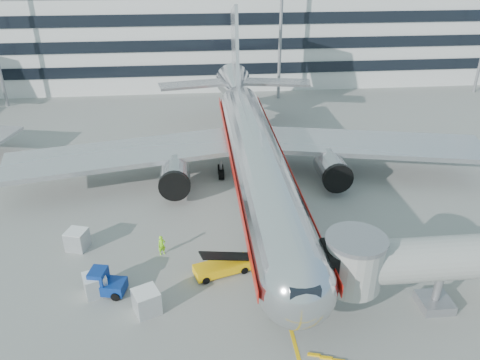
{
  "coord_description": "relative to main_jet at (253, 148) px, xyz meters",
  "views": [
    {
      "loc": [
        -5.67,
        -31.92,
        23.05
      ],
      "look_at": [
        -1.99,
        5.14,
        4.0
      ],
      "focal_mm": 35.0,
      "sensor_mm": 36.0,
      "label": 1
    }
  ],
  "objects": [
    {
      "name": "lead_in_line",
      "position": [
        0.0,
        -1.72,
        -4.23
      ],
      "size": [
        0.25,
        70.0,
        0.01
      ],
      "primitive_type": "cube",
      "color": "yellow",
      "rests_on": "ground"
    },
    {
      "name": "ramp_worker",
      "position": [
        -8.92,
        -11.55,
        -3.37
      ],
      "size": [
        0.74,
        0.63,
        1.73
      ],
      "primitive_type": "imported",
      "rotation": [
        0.0,
        0.0,
        0.4
      ],
      "color": "#94FF1A",
      "rests_on": "ground"
    },
    {
      "name": "light_mast_centre",
      "position": [
        8.0,
        30.28,
        10.64
      ],
      "size": [
        2.4,
        1.2,
        25.45
      ],
      "color": "gray",
      "rests_on": "ground"
    },
    {
      "name": "baggage_tug",
      "position": [
        -12.84,
        -15.92,
        -3.37
      ],
      "size": [
        2.91,
        2.17,
        1.98
      ],
      "color": "navy",
      "rests_on": "ground"
    },
    {
      "name": "main_jet",
      "position": [
        0.0,
        0.0,
        0.0
      ],
      "size": [
        50.95,
        48.7,
        16.06
      ],
      "color": "silver",
      "rests_on": "ground"
    },
    {
      "name": "terminal",
      "position": [
        0.0,
        46.23,
        3.57
      ],
      "size": [
        150.0,
        24.25,
        15.6
      ],
      "color": "silver",
      "rests_on": "ground"
    },
    {
      "name": "cargo_container_left",
      "position": [
        -13.49,
        -15.95,
        -3.41
      ],
      "size": [
        2.0,
        2.0,
        1.65
      ],
      "color": "silver",
      "rests_on": "ground"
    },
    {
      "name": "cargo_container_right",
      "position": [
        -16.01,
        -9.98,
        -3.38
      ],
      "size": [
        1.99,
        1.99,
        1.69
      ],
      "color": "silver",
      "rests_on": "ground"
    },
    {
      "name": "jet_bridge",
      "position": [
        12.18,
        -19.72,
        -0.36
      ],
      "size": [
        17.8,
        4.5,
        7.0
      ],
      "color": "silver",
      "rests_on": "ground"
    },
    {
      "name": "cargo_container_front",
      "position": [
        -9.64,
        -18.22,
        -3.35
      ],
      "size": [
        2.18,
        2.18,
        1.76
      ],
      "color": "silver",
      "rests_on": "ground"
    },
    {
      "name": "belt_loader",
      "position": [
        -4.18,
        -14.5,
        -3.62
      ],
      "size": [
        4.67,
        2.76,
        2.18
      ],
      "color": "#FFB90A",
      "rests_on": "ground"
    },
    {
      "name": "ground",
      "position": [
        0.0,
        -11.72,
        -4.23
      ],
      "size": [
        180.0,
        180.0,
        0.0
      ],
      "primitive_type": "plane",
      "color": "gray",
      "rests_on": "ground"
    }
  ]
}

